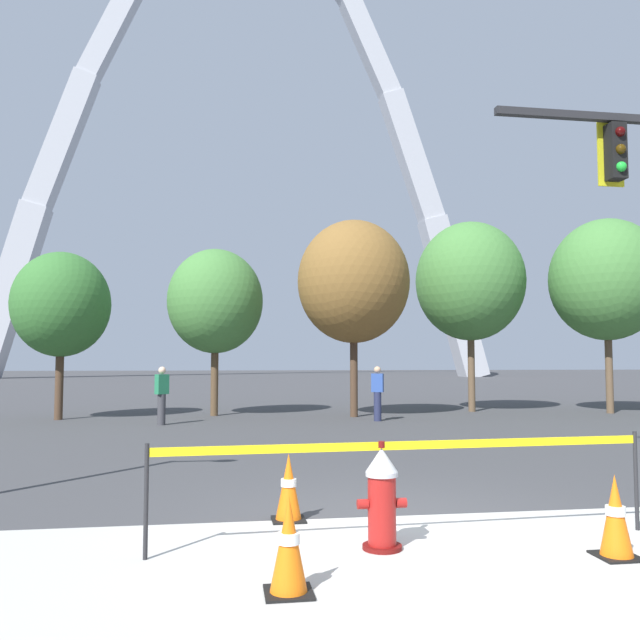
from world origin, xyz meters
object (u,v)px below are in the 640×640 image
object	(u,v)px
monument_arch	(244,159)
pedestrian_standing_center	(378,393)
traffic_cone_by_hydrant	(616,517)
fire_hydrant	(382,498)
traffic_cone_curb_edge	(289,488)
traffic_cone_mid_sidewalk	(289,546)
pedestrian_walking_left	(162,395)

from	to	relation	value
monument_arch	pedestrian_standing_center	world-z (taller)	monument_arch
traffic_cone_by_hydrant	monument_arch	distance (m)	69.14
traffic_cone_by_hydrant	monument_arch	xyz separation A→B (m)	(-1.55, 64.84, 23.95)
fire_hydrant	pedestrian_standing_center	distance (m)	12.73
pedestrian_standing_center	traffic_cone_curb_edge	bearing A→B (deg)	-108.37
traffic_cone_mid_sidewalk	fire_hydrant	bearing A→B (deg)	46.12
traffic_cone_curb_edge	pedestrian_standing_center	bearing A→B (deg)	71.63
pedestrian_walking_left	pedestrian_standing_center	xyz separation A→B (m)	(6.12, 0.26, 0.00)
fire_hydrant	monument_arch	world-z (taller)	monument_arch
traffic_cone_by_hydrant	pedestrian_walking_left	distance (m)	13.67
traffic_cone_by_hydrant	traffic_cone_mid_sidewalk	size ratio (longest dim) A/B	1.00
traffic_cone_by_hydrant	traffic_cone_curb_edge	bearing A→B (deg)	147.72
traffic_cone_by_hydrant	traffic_cone_curb_edge	world-z (taller)	same
pedestrian_standing_center	traffic_cone_mid_sidewalk	bearing A→B (deg)	-106.40
monument_arch	pedestrian_standing_center	bearing A→B (deg)	-87.19
fire_hydrant	traffic_cone_curb_edge	size ratio (longest dim) A/B	1.36
fire_hydrant	traffic_cone_curb_edge	xyz separation A→B (m)	(-0.75, 1.17, -0.11)
monument_arch	pedestrian_walking_left	size ratio (longest dim) A/B	35.22
fire_hydrant	traffic_cone_curb_edge	world-z (taller)	fire_hydrant
traffic_cone_mid_sidewalk	pedestrian_walking_left	distance (m)	13.30
fire_hydrant	pedestrian_walking_left	distance (m)	12.52
traffic_cone_curb_edge	monument_arch	distance (m)	67.52
fire_hydrant	pedestrian_walking_left	size ratio (longest dim) A/B	0.62
monument_arch	pedestrian_walking_left	bearing A→B (deg)	-93.92
traffic_cone_curb_edge	monument_arch	xyz separation A→B (m)	(1.17, 63.12, 23.95)
monument_arch	traffic_cone_mid_sidewalk	bearing A→B (deg)	-91.22
pedestrian_walking_left	fire_hydrant	bearing A→B (deg)	-75.44
fire_hydrant	traffic_cone_mid_sidewalk	distance (m)	1.39
traffic_cone_by_hydrant	pedestrian_walking_left	bearing A→B (deg)	112.02
traffic_cone_mid_sidewalk	monument_arch	size ratio (longest dim) A/B	0.01
traffic_cone_curb_edge	monument_arch	size ratio (longest dim) A/B	0.01
traffic_cone_curb_edge	pedestrian_standing_center	world-z (taller)	pedestrian_standing_center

